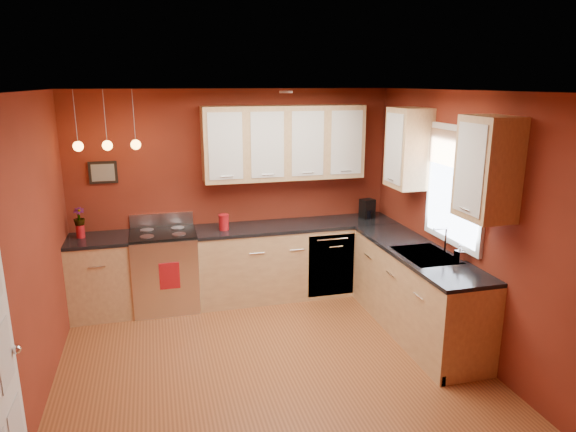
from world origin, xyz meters
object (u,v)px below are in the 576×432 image
object	(u,v)px
gas_range	(165,270)
sink	(426,257)
soap_pump	(460,254)
coffee_maker	(367,209)
red_canister	(224,222)

from	to	relation	value
gas_range	sink	distance (m)	3.05
gas_range	soap_pump	world-z (taller)	soap_pump
sink	soap_pump	bearing A→B (deg)	-55.70
sink	coffee_maker	xyz separation A→B (m)	(0.00, 1.54, 0.14)
red_canister	soap_pump	world-z (taller)	red_canister
red_canister	soap_pump	xyz separation A→B (m)	(2.10, -1.75, -0.01)
sink	red_canister	xyz separation A→B (m)	(-1.90, 1.46, 0.12)
sink	soap_pump	xyz separation A→B (m)	(0.20, -0.29, 0.12)
coffee_maker	soap_pump	world-z (taller)	coffee_maker
red_canister	soap_pump	size ratio (longest dim) A/B	1.04
sink	red_canister	size ratio (longest dim) A/B	3.67
gas_range	sink	bearing A→B (deg)	-29.78
coffee_maker	soap_pump	xyz separation A→B (m)	(0.19, -1.83, -0.02)
red_canister	coffee_maker	size ratio (longest dim) A/B	0.77
gas_range	soap_pump	size ratio (longest dim) A/B	6.07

